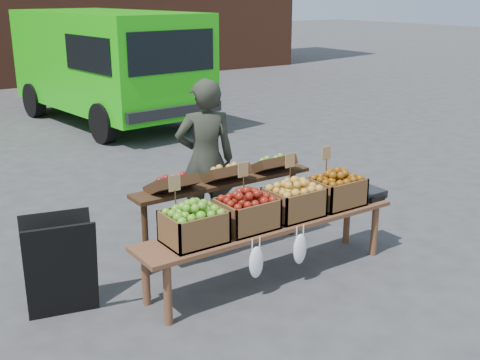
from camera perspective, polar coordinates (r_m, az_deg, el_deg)
ground at (r=5.86m, az=-5.50°, el=-9.21°), size 80.00×80.00×0.00m
delivery_van at (r=12.78m, az=-12.41°, el=10.33°), size 2.78×5.21×2.25m
vendor at (r=6.49m, az=-3.29°, el=1.88°), size 0.75×0.63×1.77m
chalkboard_sign at (r=5.26m, az=-16.68°, el=-7.87°), size 0.64×0.44×0.88m
back_table at (r=6.16m, az=-1.48°, el=-2.49°), size 2.10×0.44×1.04m
display_bench at (r=5.73m, az=2.87°, el=-6.64°), size 2.70×0.56×0.57m
crate_golden_apples at (r=5.14m, az=-4.41°, el=-4.44°), size 0.50×0.40×0.28m
crate_russet_pears at (r=5.41m, az=0.62°, el=-3.22°), size 0.50×0.40×0.28m
crate_red_apples at (r=5.73m, az=5.12°, el=-2.10°), size 0.50×0.40×0.28m
crate_green_apples at (r=6.08m, az=9.11°, el=-1.09°), size 0.50×0.40×0.28m
weighing_scale at (r=6.40m, az=11.83°, el=-1.24°), size 0.34×0.30×0.08m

